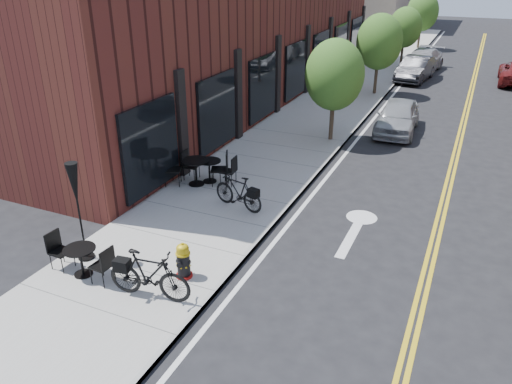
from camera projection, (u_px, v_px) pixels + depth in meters
The scene contains 17 objects.
ground at pixel (246, 260), 11.85m from camera, with size 120.00×120.00×0.00m, color black.
sidewalk_near at pixel (305, 129), 20.82m from camera, with size 4.00×70.00×0.12m, color #9E9B93.
building_near at pixel (247, 26), 24.33m from camera, with size 5.00×28.00×7.00m, color #4E1E19.
tree_near_a at pixel (335, 75), 18.39m from camera, with size 2.20×2.20×3.81m.
tree_near_b at pixel (379, 42), 24.95m from camera, with size 2.30×2.30×3.98m.
tree_near_c at pixel (405, 27), 31.63m from camera, with size 2.10×2.10×3.67m.
tree_near_d at pixel (422, 12), 38.12m from camera, with size 2.40×2.40×4.11m.
fire_hydrant at pixel (183, 261), 10.88m from camera, with size 0.43×0.43×0.85m.
bicycle_left at pixel (238, 192), 13.88m from camera, with size 0.47×1.65×0.99m, color black.
bicycle_right at pixel (149, 275), 10.14m from camera, with size 0.51×1.82×1.09m, color black.
bistro_set_a at pixel (81, 258), 10.93m from camera, with size 1.64×0.74×0.88m.
bistro_set_b at pixel (209, 168), 15.54m from camera, with size 1.73×0.79×0.92m.
bistro_set_c at pixel (196, 169), 15.32m from camera, with size 1.97×1.26×1.05m.
patio_umbrella at pixel (76, 191), 11.01m from camera, with size 0.39×0.39×2.40m.
parked_car_a at pixel (398, 116), 20.35m from camera, with size 1.55×3.85×1.31m, color #92959A.
parked_car_b at pixel (416, 69), 28.99m from camera, with size 1.45×4.15×1.37m, color black.
parked_car_c at pixel (422, 61), 31.29m from camera, with size 1.89×4.66×1.35m, color #9D9DA2.
Camera 1 is at (4.34, -9.05, 6.51)m, focal length 35.00 mm.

